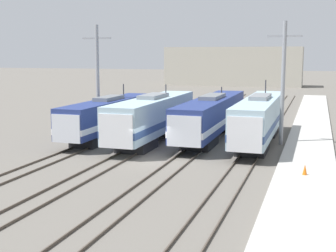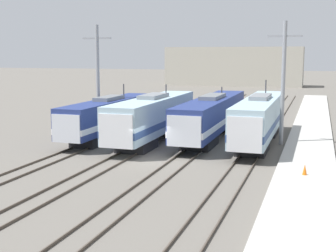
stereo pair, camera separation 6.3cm
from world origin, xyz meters
The scene contains 14 objects.
ground_plane centered at (0.00, 0.00, 0.00)m, with size 400.00×400.00×0.00m, color #666059.
rail_pair_far_left centered at (-7.09, 0.00, 0.07)m, with size 1.51×120.00×0.15m.
rail_pair_center_left centered at (-2.36, 0.00, 0.07)m, with size 1.51×120.00×0.15m.
rail_pair_center_right centered at (2.36, 0.00, 0.07)m, with size 1.51×120.00×0.15m.
rail_pair_far_right centered at (7.09, 0.00, 0.07)m, with size 1.51×120.00×0.15m.
locomotive_far_left centered at (-7.09, 7.52, 2.07)m, with size 2.77×16.37×4.97m.
locomotive_center_left centered at (-2.36, 7.00, 2.25)m, with size 3.06×16.97×5.04m.
locomotive_center_right centered at (2.36, 10.55, 2.14)m, with size 3.00×20.02×4.60m.
locomotive_far_right centered at (7.09, 9.11, 2.25)m, with size 2.83×18.43×5.52m.
catenary_tower_left centered at (-9.01, 9.58, 5.64)m, with size 3.02×0.36×10.85m.
catenary_tower_right centered at (9.01, 9.58, 5.64)m, with size 3.02×0.36×10.85m.
platform centered at (11.48, 0.00, 0.13)m, with size 4.00×120.00×0.25m.
traffic_cone centered at (11.41, -1.95, 0.60)m, with size 0.30×0.30×0.69m.
depot_building centered at (-8.95, 86.37, 4.87)m, with size 34.28×8.17×9.74m.
Camera 1 is at (11.99, -32.78, 8.03)m, focal length 50.00 mm.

